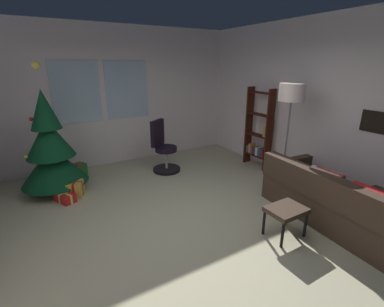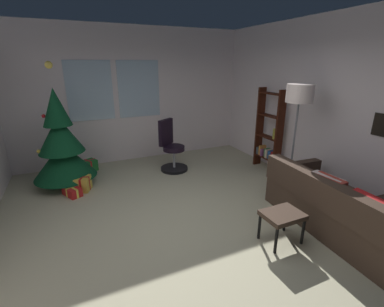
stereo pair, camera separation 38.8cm
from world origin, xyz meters
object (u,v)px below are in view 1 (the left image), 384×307
at_px(footstool, 286,212).
at_px(gift_box_gold, 76,189).
at_px(couch, 347,203).
at_px(gift_box_green, 77,170).
at_px(office_chair, 164,151).
at_px(bookshelf, 258,133).
at_px(floor_lamp, 291,99).
at_px(holiday_tree, 51,151).
at_px(gift_box_red, 65,197).

distance_m(footstool, gift_box_gold, 3.34).
bearing_deg(couch, gift_box_green, 129.31).
bearing_deg(office_chair, bookshelf, -23.08).
xyz_separation_m(bookshelf, floor_lamp, (-0.36, -1.04, 0.85)).
xyz_separation_m(couch, gift_box_green, (-2.99, 3.65, -0.17)).
bearing_deg(office_chair, gift_box_gold, -171.05).
relative_size(couch, footstool, 4.43).
relative_size(holiday_tree, gift_box_gold, 6.45).
relative_size(holiday_tree, gift_box_red, 5.42).
bearing_deg(gift_box_red, bookshelf, -5.66).
distance_m(gift_box_green, floor_lamp, 4.19).
distance_m(couch, footstool, 1.02).
distance_m(holiday_tree, floor_lamp, 4.07).
distance_m(couch, office_chair, 3.34).
distance_m(couch, holiday_tree, 4.65).
distance_m(footstool, floor_lamp, 1.93).
distance_m(footstool, gift_box_red, 3.38).
distance_m(holiday_tree, bookshelf, 3.95).
bearing_deg(bookshelf, gift_box_red, 174.34).
relative_size(gift_box_red, bookshelf, 0.24).
height_order(gift_box_gold, floor_lamp, floor_lamp).
relative_size(couch, bookshelf, 1.27).
xyz_separation_m(gift_box_green, gift_box_gold, (-0.16, -0.90, 0.01)).
relative_size(gift_box_green, gift_box_gold, 1.14).
bearing_deg(office_chair, footstool, -82.14).
xyz_separation_m(couch, holiday_tree, (-3.40, 3.13, 0.45)).
xyz_separation_m(holiday_tree, bookshelf, (3.85, -0.88, -0.00)).
bearing_deg(gift_box_gold, holiday_tree, 124.03).
bearing_deg(couch, holiday_tree, 137.37).
bearing_deg(floor_lamp, gift_box_gold, 154.49).
bearing_deg(holiday_tree, office_chair, -2.89).
height_order(couch, gift_box_red, couch).
xyz_separation_m(gift_box_red, bookshelf, (3.78, -0.37, 0.66)).
relative_size(office_chair, floor_lamp, 0.58).
height_order(footstool, floor_lamp, floor_lamp).
height_order(gift_box_gold, bookshelf, bookshelf).
relative_size(couch, gift_box_gold, 6.33).
bearing_deg(office_chair, holiday_tree, 177.11).
relative_size(gift_box_red, office_chair, 0.38).
xyz_separation_m(footstool, gift_box_gold, (-2.15, 2.55, -0.22)).
distance_m(holiday_tree, gift_box_red, 0.83).
bearing_deg(gift_box_red, gift_box_green, 71.47).
bearing_deg(gift_box_green, footstool, -59.96).
height_order(holiday_tree, gift_box_gold, holiday_tree).
relative_size(gift_box_gold, floor_lamp, 0.18).
distance_m(gift_box_red, gift_box_gold, 0.23).
bearing_deg(footstool, gift_box_gold, 130.14).
distance_m(gift_box_red, floor_lamp, 3.99).
bearing_deg(floor_lamp, office_chair, 128.95).
height_order(couch, gift_box_gold, couch).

